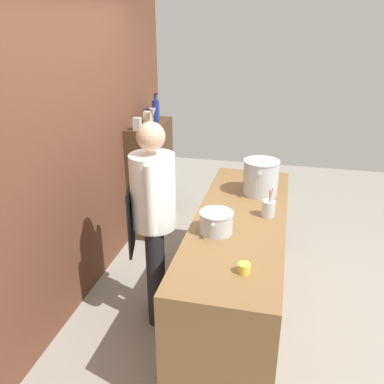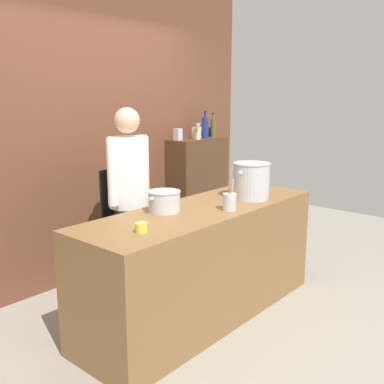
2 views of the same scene
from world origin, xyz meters
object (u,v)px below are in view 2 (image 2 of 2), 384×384
object	(u,v)px
spice_tin_cream	(196,133)
spice_tin_navy	(207,132)
wine_bottle_cobalt	(205,127)
chef	(129,192)
spice_tin_silver	(178,134)
stockpot_small	(164,201)
utensil_crock	(230,202)
butter_jar	(141,228)
wine_bottle_olive	(213,128)
wine_glass_tall	(198,128)
stockpot_large	(251,181)

from	to	relation	value
spice_tin_cream	spice_tin_navy	xyz separation A→B (m)	(0.30, 0.08, -0.01)
wine_bottle_cobalt	spice_tin_cream	size ratio (longest dim) A/B	2.40
chef	spice_tin_silver	size ratio (longest dim) A/B	12.90
stockpot_small	utensil_crock	world-z (taller)	utensil_crock
utensil_crock	butter_jar	size ratio (longest dim) A/B	3.07
butter_jar	wine_bottle_olive	xyz separation A→B (m)	(2.38, 1.29, 0.44)
utensil_crock	wine_bottle_cobalt	distance (m)	1.94
chef	spice_tin_navy	bearing A→B (deg)	-176.16
butter_jar	wine_glass_tall	world-z (taller)	wine_glass_tall
wine_glass_tall	spice_tin_navy	world-z (taller)	wine_glass_tall
butter_jar	wine_glass_tall	size ratio (longest dim) A/B	0.43
stockpot_large	utensil_crock	size ratio (longest dim) A/B	1.56
chef	wine_bottle_olive	distance (m)	1.93
wine_bottle_cobalt	spice_tin_navy	xyz separation A→B (m)	(0.22, 0.15, -0.07)
wine_bottle_cobalt	wine_bottle_olive	size ratio (longest dim) A/B	1.11
stockpot_large	stockpot_small	xyz separation A→B (m)	(-0.79, 0.25, -0.07)
wine_bottle_olive	butter_jar	bearing A→B (deg)	-151.42
chef	stockpot_small	bearing A→B (deg)	64.32
stockpot_large	utensil_crock	xyz separation A→B (m)	(-0.44, -0.10, -0.08)
spice_tin_navy	spice_tin_silver	bearing A→B (deg)	-173.04
stockpot_small	spice_tin_navy	size ratio (longest dim) A/B	2.97
stockpot_small	spice_tin_silver	size ratio (longest dim) A/B	2.41
stockpot_large	wine_bottle_cobalt	bearing A→B (deg)	53.94
wine_bottle_cobalt	wine_glass_tall	xyz separation A→B (m)	(-0.15, -0.02, 0.01)
spice_tin_silver	stockpot_small	bearing A→B (deg)	-140.93
utensil_crock	wine_bottle_cobalt	world-z (taller)	wine_bottle_cobalt
wine_glass_tall	stockpot_large	bearing A→B (deg)	-121.47
butter_jar	wine_glass_tall	xyz separation A→B (m)	(2.01, 1.22, 0.47)
wine_bottle_olive	spice_tin_silver	xyz separation A→B (m)	(-0.60, 0.02, -0.04)
wine_bottle_cobalt	wine_bottle_olive	world-z (taller)	wine_bottle_cobalt
utensil_crock	wine_bottle_cobalt	xyz separation A→B (m)	(1.34, 1.33, 0.42)
spice_tin_cream	wine_bottle_cobalt	bearing A→B (deg)	-42.81
utensil_crock	wine_glass_tall	distance (m)	1.83
stockpot_small	spice_tin_cream	distance (m)	1.96
stockpot_large	wine_bottle_cobalt	xyz separation A→B (m)	(0.90, 1.24, 0.34)
wine_bottle_olive	spice_tin_silver	size ratio (longest dim) A/B	2.19
chef	spice_tin_navy	distance (m)	1.96
spice_tin_navy	spice_tin_silver	world-z (taller)	spice_tin_silver
spice_tin_cream	spice_tin_navy	world-z (taller)	spice_tin_cream
stockpot_small	wine_glass_tall	bearing A→B (deg)	32.24
stockpot_small	wine_bottle_olive	bearing A→B (deg)	28.61
spice_tin_navy	utensil_crock	bearing A→B (deg)	-136.48
spice_tin_cream	spice_tin_silver	distance (m)	0.31
stockpot_large	stockpot_small	bearing A→B (deg)	162.41
wine_bottle_cobalt	chef	bearing A→B (deg)	-163.28
wine_bottle_olive	stockpot_large	bearing A→B (deg)	-130.86
spice_tin_navy	stockpot_large	bearing A→B (deg)	-128.97
spice_tin_cream	wine_bottle_olive	bearing A→B (deg)	-2.91
chef	stockpot_large	world-z (taller)	chef
butter_jar	wine_bottle_cobalt	bearing A→B (deg)	29.86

